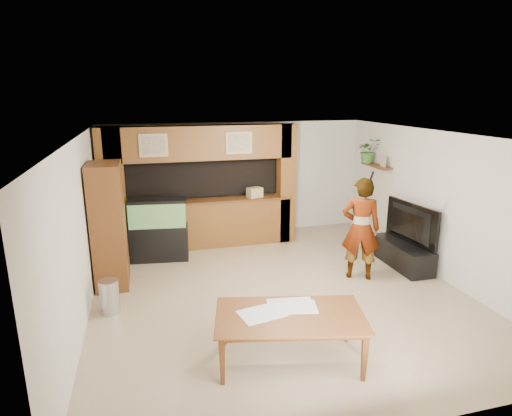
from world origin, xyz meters
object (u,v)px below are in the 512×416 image
object	(u,v)px
person	(361,229)
dining_table	(290,340)
television	(406,224)
aquarium	(159,230)
pantry_cabinet	(109,226)

from	to	relation	value
person	dining_table	world-z (taller)	person
television	dining_table	distance (m)	3.95
television	aquarium	bearing A→B (deg)	64.50
pantry_cabinet	person	xyz separation A→B (m)	(4.27, -0.85, -0.14)
dining_table	pantry_cabinet	bearing A→B (deg)	139.65
aquarium	television	bearing A→B (deg)	-11.55
pantry_cabinet	aquarium	size ratio (longest dim) A/B	1.70
pantry_cabinet	television	world-z (taller)	pantry_cabinet
person	pantry_cabinet	bearing A→B (deg)	13.00
person	aquarium	bearing A→B (deg)	-3.29
aquarium	dining_table	bearing A→B (deg)	-63.09
pantry_cabinet	television	xyz separation A→B (m)	(5.35, -0.59, -0.22)
pantry_cabinet	aquarium	xyz separation A→B (m)	(0.84, 0.94, -0.45)
aquarium	person	distance (m)	3.88
television	dining_table	xyz separation A→B (m)	(-3.12, -2.36, -0.53)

